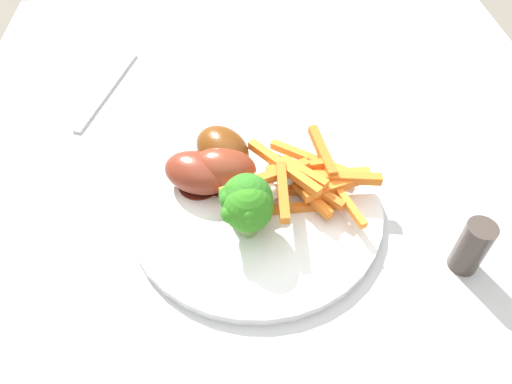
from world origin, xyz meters
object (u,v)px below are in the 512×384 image
at_px(broccoli_floret_middle, 245,200).
at_px(pepper_shaker, 472,247).
at_px(dining_table, 276,254).
at_px(chicken_drumstick_far, 227,169).
at_px(chicken_drumstick_near, 225,152).
at_px(broccoli_floret_front, 246,207).
at_px(fork, 107,90).
at_px(carrot_fries_pile, 307,179).
at_px(chicken_drumstick_extra, 202,174).
at_px(dinner_plate, 256,207).

bearing_deg(broccoli_floret_middle, pepper_shaker, -105.19).
relative_size(dining_table, chicken_drumstick_far, 8.38).
distance_m(chicken_drumstick_near, chicken_drumstick_far, 0.03).
xyz_separation_m(dining_table, broccoli_floret_front, (-0.05, 0.04, 0.16)).
bearing_deg(broccoli_floret_front, fork, 33.82).
bearing_deg(carrot_fries_pile, broccoli_floret_middle, 119.77).
height_order(broccoli_floret_front, carrot_fries_pile, broccoli_floret_front).
bearing_deg(chicken_drumstick_near, chicken_drumstick_extra, 138.15).
distance_m(carrot_fries_pile, chicken_drumstick_far, 0.09).
height_order(carrot_fries_pile, fork, carrot_fries_pile).
bearing_deg(pepper_shaker, chicken_drumstick_extra, 65.74).
bearing_deg(chicken_drumstick_far, chicken_drumstick_near, 2.14).
relative_size(chicken_drumstick_far, fork, 0.65).
xyz_separation_m(broccoli_floret_front, chicken_drumstick_far, (0.07, 0.02, -0.02)).
xyz_separation_m(broccoli_floret_front, chicken_drumstick_near, (0.10, 0.02, -0.02)).
distance_m(broccoli_floret_front, chicken_drumstick_near, 0.10).
height_order(fork, pepper_shaker, pepper_shaker).
height_order(dining_table, broccoli_floret_front, broccoli_floret_front).
distance_m(chicken_drumstick_near, chicken_drumstick_extra, 0.04).
distance_m(chicken_drumstick_far, chicken_drumstick_extra, 0.03).
bearing_deg(fork, chicken_drumstick_far, 57.26).
height_order(chicken_drumstick_far, pepper_shaker, pepper_shaker).
distance_m(broccoli_floret_front, fork, 0.34).
height_order(chicken_drumstick_far, chicken_drumstick_extra, chicken_drumstick_far).
distance_m(dining_table, chicken_drumstick_far, 0.15).
bearing_deg(chicken_drumstick_extra, carrot_fries_pile, -99.50).
height_order(dining_table, chicken_drumstick_far, chicken_drumstick_far).
xyz_separation_m(dining_table, chicken_drumstick_extra, (0.02, 0.09, 0.14)).
distance_m(broccoli_floret_middle, chicken_drumstick_near, 0.10).
bearing_deg(dining_table, broccoli_floret_front, 139.24).
bearing_deg(dinner_plate, broccoli_floret_middle, 154.85).
bearing_deg(carrot_fries_pile, chicken_drumstick_far, 75.79).
bearing_deg(chicken_drumstick_far, carrot_fries_pile, -104.21).
bearing_deg(chicken_drumstick_extra, chicken_drumstick_far, -84.29).
bearing_deg(chicken_drumstick_far, chicken_drumstick_extra, 95.71).
distance_m(broccoli_floret_middle, chicken_drumstick_extra, 0.08).
bearing_deg(chicken_drumstick_extra, chicken_drumstick_near, -41.85).
xyz_separation_m(carrot_fries_pile, chicken_drumstick_extra, (0.02, 0.12, -0.00)).
distance_m(dining_table, broccoli_floret_middle, 0.17).
xyz_separation_m(broccoli_floret_front, chicken_drumstick_extra, (0.07, 0.05, -0.02)).
distance_m(dining_table, broccoli_floret_front, 0.17).
distance_m(broccoli_floret_middle, carrot_fries_pile, 0.08).
bearing_deg(carrot_fries_pile, pepper_shaker, -123.89).
distance_m(carrot_fries_pile, pepper_shaker, 0.18).
distance_m(broccoli_floret_front, broccoli_floret_middle, 0.01).
bearing_deg(pepper_shaker, dinner_plate, 66.90).
xyz_separation_m(broccoli_floret_front, fork, (0.28, 0.19, -0.05)).
xyz_separation_m(dinner_plate, chicken_drumstick_extra, (0.03, 0.06, 0.03)).
bearing_deg(broccoli_floret_middle, chicken_drumstick_far, 15.38).
distance_m(broccoli_floret_middle, chicken_drumstick_far, 0.07).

